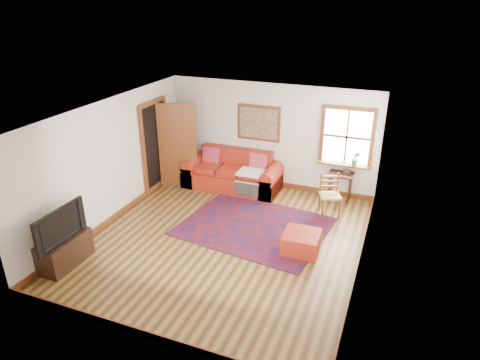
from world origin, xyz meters
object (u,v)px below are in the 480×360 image
at_px(red_leather_sofa, 233,175).
at_px(media_cabinet, 65,251).
at_px(ladder_back_chair, 330,193).
at_px(side_table, 341,178).
at_px(red_ottoman, 301,242).

bearing_deg(red_leather_sofa, media_cabinet, -110.01).
distance_m(ladder_back_chair, media_cabinet, 5.27).
height_order(red_leather_sofa, side_table, red_leather_sofa).
bearing_deg(media_cabinet, red_leather_sofa, 69.99).
bearing_deg(red_ottoman, ladder_back_chair, 81.18).
relative_size(red_leather_sofa, ladder_back_chair, 2.59).
distance_m(red_leather_sofa, media_cabinet, 4.31).
relative_size(red_leather_sofa, red_ottoman, 3.58).
bearing_deg(side_table, red_leather_sofa, -174.85).
distance_m(red_ottoman, side_table, 2.43).
distance_m(side_table, ladder_back_chair, 0.75).
xyz_separation_m(red_leather_sofa, media_cabinet, (-1.48, -4.05, -0.04)).
bearing_deg(red_ottoman, red_leather_sofa, 133.69).
xyz_separation_m(side_table, media_cabinet, (-4.00, -4.28, -0.27)).
distance_m(red_ottoman, media_cabinet, 4.17).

